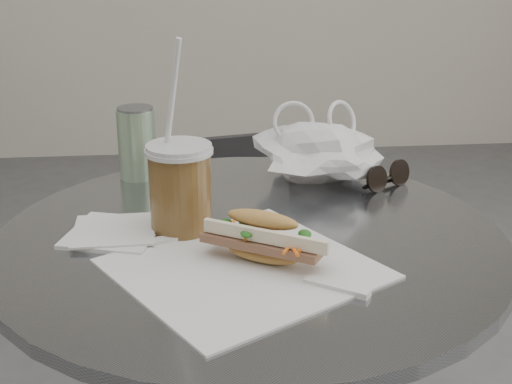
{
  "coord_description": "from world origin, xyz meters",
  "views": [
    {
      "loc": [
        -0.09,
        -0.76,
        1.17
      ],
      "look_at": [
        0.01,
        0.25,
        0.79
      ],
      "focal_mm": 50.0,
      "sensor_mm": 36.0,
      "label": 1
    }
  ],
  "objects": [
    {
      "name": "sunglasses",
      "position": [
        0.26,
        0.38,
        0.76
      ],
      "size": [
        0.1,
        0.07,
        0.05
      ],
      "rotation": [
        0.0,
        0.0,
        0.56
      ],
      "color": "black",
      "rests_on": "cafe_table"
    },
    {
      "name": "sandwich_paper",
      "position": [
        -0.02,
        0.09,
        0.74
      ],
      "size": [
        0.42,
        0.41,
        0.0
      ],
      "primitive_type": "cube",
      "rotation": [
        0.0,
        0.0,
        0.54
      ],
      "color": "white",
      "rests_on": "cafe_table"
    },
    {
      "name": "drink_can",
      "position": [
        -0.18,
        0.48,
        0.8
      ],
      "size": [
        0.07,
        0.07,
        0.13
      ],
      "color": "#579658",
      "rests_on": "cafe_table"
    },
    {
      "name": "chair_far",
      "position": [
        0.09,
        0.86,
        0.3
      ],
      "size": [
        0.35,
        0.38,
        0.67
      ],
      "rotation": [
        0.0,
        0.0,
        3.35
      ],
      "color": "#2F2F32",
      "rests_on": "ground"
    },
    {
      "name": "plastic_bag",
      "position": [
        0.14,
        0.41,
        0.79
      ],
      "size": [
        0.26,
        0.23,
        0.11
      ],
      "primitive_type": null,
      "rotation": [
        0.0,
        0.0,
        0.38
      ],
      "color": "white",
      "rests_on": "cafe_table"
    },
    {
      "name": "iced_coffee",
      "position": [
        -0.1,
        0.22,
        0.81
      ],
      "size": [
        0.1,
        0.1,
        0.29
      ],
      "color": "olive",
      "rests_on": "cafe_table"
    },
    {
      "name": "banh_mi",
      "position": [
        0.01,
        0.11,
        0.78
      ],
      "size": [
        0.22,
        0.18,
        0.07
      ],
      "rotation": [
        0.0,
        0.0,
        -0.55
      ],
      "color": "gold",
      "rests_on": "sandwich_paper"
    },
    {
      "name": "napkin_stack",
      "position": [
        -0.2,
        0.22,
        0.74
      ],
      "size": [
        0.16,
        0.16,
        0.01
      ],
      "color": "white",
      "rests_on": "cafe_table"
    }
  ]
}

